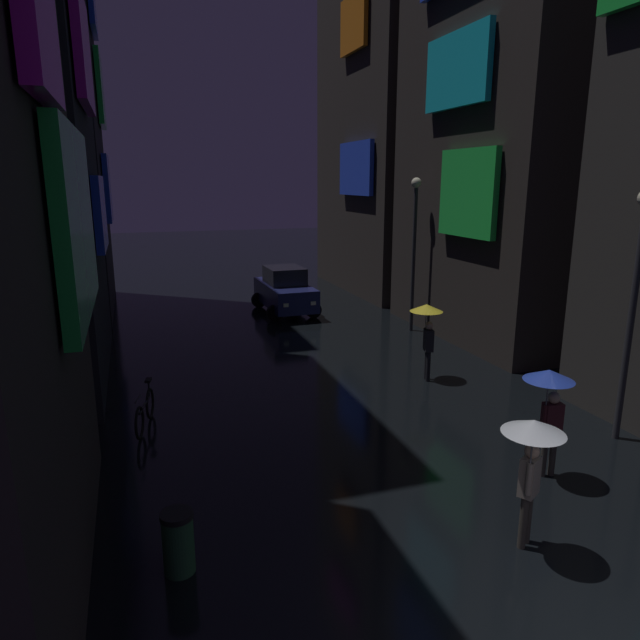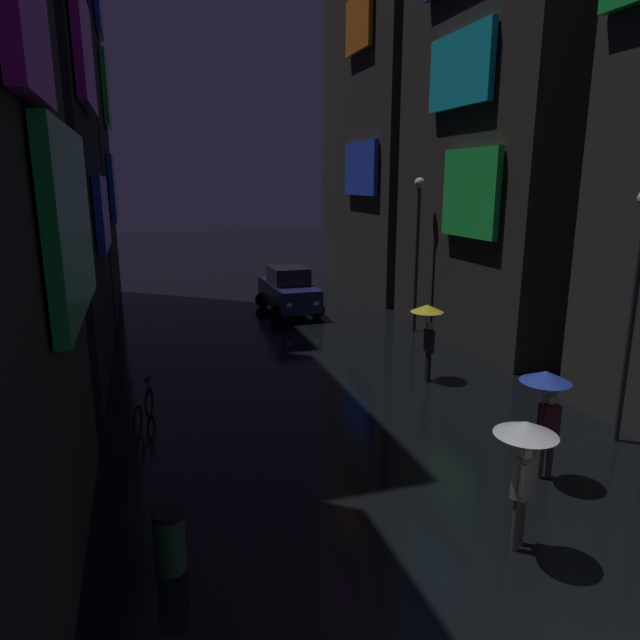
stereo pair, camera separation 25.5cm
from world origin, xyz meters
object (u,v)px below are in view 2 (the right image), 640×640
at_px(pedestrian_midstreet_left_yellow, 428,321).
at_px(streetlamp_right_far, 417,237).
at_px(pedestrian_foreground_left_clear, 525,449).
at_px(trash_bin, 169,540).
at_px(pedestrian_foreground_right_blue, 546,394).
at_px(car_distant, 288,291).
at_px(bicycle_parked_at_storefront, 144,410).
at_px(streetlamp_right_near, 635,288).

xyz_separation_m(pedestrian_midstreet_left_yellow, streetlamp_right_far, (2.08, 4.88, 1.77)).
bearing_deg(pedestrian_foreground_left_clear, pedestrian_midstreet_left_yellow, 72.56).
bearing_deg(trash_bin, streetlamp_right_far, 49.83).
distance_m(pedestrian_foreground_left_clear, pedestrian_foreground_right_blue, 2.43).
xyz_separation_m(pedestrian_midstreet_left_yellow, car_distant, (-1.58, 9.22, -0.74)).
bearing_deg(pedestrian_foreground_left_clear, trash_bin, 167.23).
distance_m(car_distant, streetlamp_right_far, 6.20).
relative_size(pedestrian_foreground_right_blue, bicycle_parked_at_storefront, 1.19).
bearing_deg(trash_bin, streetlamp_right_near, 8.89).
xyz_separation_m(streetlamp_right_far, trash_bin, (-9.30, -11.02, -2.97)).
distance_m(pedestrian_midstreet_left_yellow, streetlamp_right_far, 5.60).
height_order(pedestrian_midstreet_left_yellow, streetlamp_right_far, streetlamp_right_far).
bearing_deg(car_distant, pedestrian_midstreet_left_yellow, -80.30).
bearing_deg(streetlamp_right_near, streetlamp_right_far, 90.00).
bearing_deg(pedestrian_foreground_right_blue, car_distant, 93.97).
xyz_separation_m(car_distant, streetlamp_right_far, (3.66, -4.33, 2.51)).
relative_size(pedestrian_foreground_right_blue, car_distant, 0.51).
xyz_separation_m(bicycle_parked_at_storefront, trash_bin, (0.30, -5.21, 0.08)).
relative_size(pedestrian_foreground_left_clear, trash_bin, 2.28).
relative_size(pedestrian_foreground_left_clear, streetlamp_right_far, 0.39).
bearing_deg(streetlamp_right_near, pedestrian_foreground_left_clear, -149.43).
relative_size(pedestrian_midstreet_left_yellow, bicycle_parked_at_storefront, 1.19).
relative_size(car_distant, streetlamp_right_near, 0.80).
distance_m(streetlamp_right_near, trash_bin, 9.83).
bearing_deg(pedestrian_foreground_left_clear, streetlamp_right_far, 70.25).
xyz_separation_m(pedestrian_midstreet_left_yellow, bicycle_parked_at_storefront, (-7.52, -0.93, -1.28)).
xyz_separation_m(pedestrian_foreground_right_blue, streetlamp_right_near, (2.63, 0.87, 1.63)).
height_order(bicycle_parked_at_storefront, streetlamp_right_near, streetlamp_right_near).
bearing_deg(car_distant, trash_bin, -110.19).
height_order(pedestrian_foreground_right_blue, bicycle_parked_at_storefront, pedestrian_foreground_right_blue).
height_order(pedestrian_midstreet_left_yellow, pedestrian_foreground_right_blue, same).
distance_m(bicycle_parked_at_storefront, trash_bin, 5.21).
xyz_separation_m(streetlamp_right_near, streetlamp_right_far, (0.00, 9.56, 0.14)).
distance_m(streetlamp_right_far, trash_bin, 14.72).
height_order(bicycle_parked_at_storefront, streetlamp_right_far, streetlamp_right_far).
bearing_deg(streetlamp_right_far, trash_bin, -130.17).
xyz_separation_m(pedestrian_foreground_left_clear, car_distant, (0.70, 16.47, -0.74)).
distance_m(pedestrian_midstreet_left_yellow, trash_bin, 9.55).
relative_size(pedestrian_foreground_left_clear, streetlamp_right_near, 0.40).
relative_size(pedestrian_midstreet_left_yellow, car_distant, 0.51).
bearing_deg(bicycle_parked_at_storefront, streetlamp_right_far, 31.20).
bearing_deg(pedestrian_foreground_right_blue, pedestrian_foreground_left_clear, -135.38).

